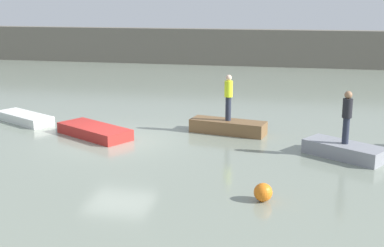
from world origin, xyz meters
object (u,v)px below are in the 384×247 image
(rowboat_white, at_px, (25,118))
(rowboat_grey, at_px, (344,150))
(mooring_buoy, at_px, (263,192))
(person_dark_shirt, at_px, (347,114))
(rowboat_red, at_px, (94,131))
(person_hiviz_shirt, at_px, (228,95))
(rowboat_brown, at_px, (228,127))

(rowboat_white, relative_size, rowboat_grey, 1.10)
(mooring_buoy, bearing_deg, rowboat_grey, 61.95)
(rowboat_white, bearing_deg, person_dark_shirt, 18.06)
(rowboat_grey, bearing_deg, rowboat_red, -152.10)
(mooring_buoy, bearing_deg, person_hiviz_shirt, 105.75)
(rowboat_red, bearing_deg, mooring_buoy, -7.29)
(rowboat_white, xyz_separation_m, rowboat_red, (3.84, -1.57, 0.02))
(person_hiviz_shirt, relative_size, mooring_buoy, 3.64)
(rowboat_red, distance_m, rowboat_grey, 9.24)
(rowboat_red, xyz_separation_m, rowboat_brown, (4.95, 1.55, 0.06))
(rowboat_white, height_order, person_dark_shirt, person_dark_shirt)
(person_dark_shirt, xyz_separation_m, mooring_buoy, (-2.36, -4.42, -1.23))
(person_dark_shirt, distance_m, mooring_buoy, 5.16)
(rowboat_brown, relative_size, person_dark_shirt, 1.67)
(rowboat_white, xyz_separation_m, person_hiviz_shirt, (8.80, -0.02, 1.34))
(person_hiviz_shirt, distance_m, mooring_buoy, 7.11)
(rowboat_red, xyz_separation_m, person_dark_shirt, (9.21, -0.76, 1.27))
(rowboat_white, bearing_deg, mooring_buoy, -4.08)
(rowboat_brown, distance_m, person_dark_shirt, 4.99)
(person_dark_shirt, relative_size, mooring_buoy, 3.59)
(mooring_buoy, bearing_deg, rowboat_brown, 105.75)
(rowboat_white, height_order, mooring_buoy, mooring_buoy)
(rowboat_red, height_order, person_dark_shirt, person_dark_shirt)
(rowboat_red, xyz_separation_m, rowboat_grey, (9.21, -0.76, 0.03))
(person_dark_shirt, bearing_deg, rowboat_grey, -1.79)
(rowboat_grey, distance_m, person_hiviz_shirt, 5.01)
(rowboat_red, bearing_deg, rowboat_white, -172.34)
(rowboat_grey, height_order, mooring_buoy, mooring_buoy)
(rowboat_white, distance_m, rowboat_brown, 8.80)
(person_hiviz_shirt, bearing_deg, rowboat_white, 179.87)
(rowboat_brown, xyz_separation_m, person_hiviz_shirt, (0.00, -0.00, 1.27))
(rowboat_white, distance_m, person_hiviz_shirt, 8.90)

